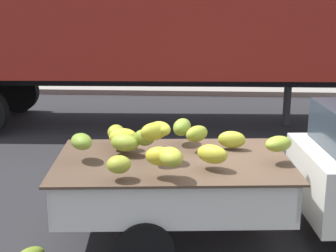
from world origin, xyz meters
The scene contains 4 objects.
ground centered at (0.00, 0.00, 0.00)m, with size 220.00×220.00×0.00m, color #28282B.
curb_strip centered at (0.00, 9.44, 0.08)m, with size 80.00×0.80×0.16m, color gray.
pickup_truck centered at (1.10, -0.23, 0.89)m, with size 5.15×2.15×1.70m.
semi_trailer centered at (-1.78, 5.55, 2.54)m, with size 12.08×2.98×3.95m.
Camera 1 is at (-0.55, -6.13, 3.01)m, focal length 53.10 mm.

